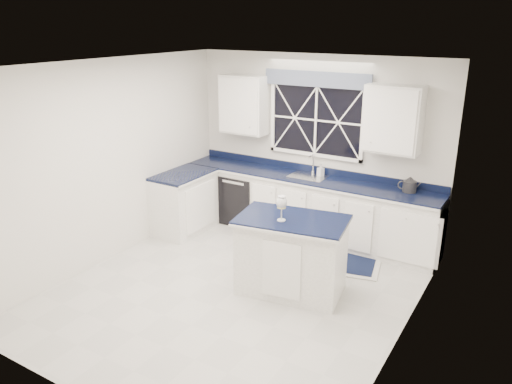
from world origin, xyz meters
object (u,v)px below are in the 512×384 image
Objects in this scene: dishwasher at (245,197)px; faucet at (313,164)px; kettle at (409,185)px; island at (291,255)px; wine_glass at (282,204)px; soap_bottle at (321,170)px.

dishwasher is 1.31m from faucet.
kettle is at bearing 2.46° from dishwasher.
faucet is 1.98m from island.
faucet is 1.49m from kettle.
kettle is at bearing -3.22° from faucet.
dishwasher is 2.66m from kettle.
island is at bearing 57.01° from wine_glass.
wine_glass is (1.60, -1.72, 0.75)m from dishwasher.
soap_bottle is (0.15, -0.03, -0.07)m from faucet.
kettle is at bearing -2.22° from soap_bottle.
faucet is 0.22× the size of island.
dishwasher is at bearing -172.59° from soap_bottle.
soap_bottle reaches higher than dishwasher.
dishwasher is at bearing 169.07° from kettle.
island is 0.70m from wine_glass.
dishwasher is 2.32m from island.
faucet reaches higher than island.
kettle reaches higher than island.
faucet reaches higher than soap_bottle.
faucet is at bearing 98.47° from island.
faucet is at bearing 163.39° from kettle.
kettle is 1.33m from soap_bottle.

